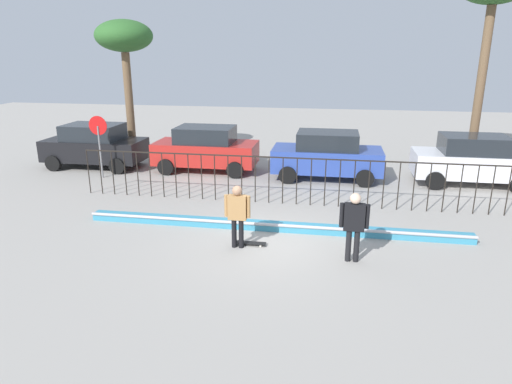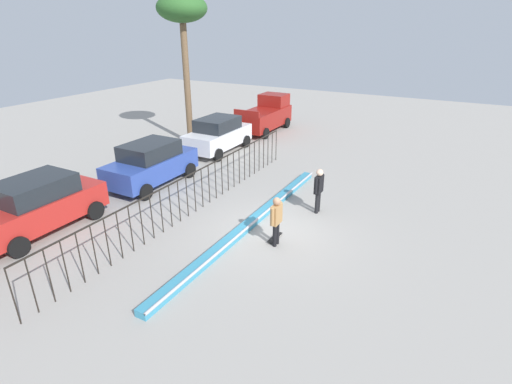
% 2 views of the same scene
% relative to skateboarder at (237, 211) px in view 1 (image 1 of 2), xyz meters
% --- Properties ---
extents(ground_plane, '(60.00, 60.00, 0.00)m').
position_rel_skateboarder_xyz_m(ground_plane, '(0.74, 0.45, -1.01)').
color(ground_plane, '#9E9991').
extents(bowl_coping_ledge, '(11.00, 0.41, 0.27)m').
position_rel_skateboarder_xyz_m(bowl_coping_ledge, '(0.74, 1.35, -0.89)').
color(bowl_coping_ledge, teal).
rests_on(bowl_coping_ledge, ground).
extents(perimeter_fence, '(14.04, 0.04, 1.61)m').
position_rel_skateboarder_xyz_m(perimeter_fence, '(0.74, 3.78, -0.01)').
color(perimeter_fence, black).
rests_on(perimeter_fence, ground).
extents(skateboarder, '(0.68, 0.26, 1.69)m').
position_rel_skateboarder_xyz_m(skateboarder, '(0.00, 0.00, 0.00)').
color(skateboarder, black).
rests_on(skateboarder, ground).
extents(skateboard, '(0.80, 0.20, 0.07)m').
position_rel_skateboarder_xyz_m(skateboard, '(0.32, 0.19, -0.95)').
color(skateboard, black).
rests_on(skateboard, ground).
extents(camera_operator, '(0.71, 0.27, 1.75)m').
position_rel_skateboarder_xyz_m(camera_operator, '(2.93, -0.33, 0.04)').
color(camera_operator, black).
rests_on(camera_operator, ground).
extents(parked_car_black, '(4.30, 2.12, 1.90)m').
position_rel_skateboarder_xyz_m(parked_car_black, '(-7.96, 7.42, -0.04)').
color(parked_car_black, black).
rests_on(parked_car_black, ground).
extents(parked_car_red, '(4.30, 2.12, 1.90)m').
position_rel_skateboarder_xyz_m(parked_car_red, '(-2.98, 7.60, -0.04)').
color(parked_car_red, '#B2231E').
rests_on(parked_car_red, ground).
extents(parked_car_blue, '(4.30, 2.12, 1.90)m').
position_rel_skateboarder_xyz_m(parked_car_blue, '(2.12, 7.19, -0.04)').
color(parked_car_blue, '#2D479E').
rests_on(parked_car_blue, ground).
extents(parked_car_white, '(4.30, 2.12, 1.90)m').
position_rel_skateboarder_xyz_m(parked_car_white, '(7.59, 7.30, -0.04)').
color(parked_car_white, silver).
rests_on(parked_car_white, ground).
extents(stop_sign, '(0.76, 0.07, 2.50)m').
position_rel_skateboarder_xyz_m(stop_sign, '(-6.85, 5.83, 0.60)').
color(stop_sign, slate).
rests_on(stop_sign, ground).
extents(palm_tree_short, '(2.51, 2.51, 6.25)m').
position_rel_skateboarder_xyz_m(palm_tree_short, '(-6.93, 9.01, 4.34)').
color(palm_tree_short, brown).
rests_on(palm_tree_short, ground).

